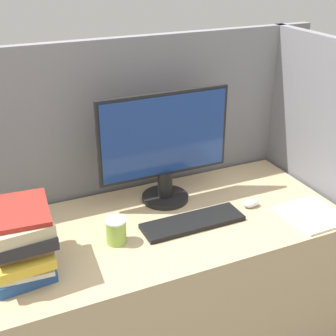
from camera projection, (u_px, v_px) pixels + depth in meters
cubicle_panel_rear at (129, 191)px, 2.27m from camera, size 1.94×0.04×1.47m
cubicle_panel_right at (309, 190)px, 2.28m from camera, size 0.04×0.76×1.47m
desk at (161, 296)px, 2.11m from camera, size 1.54×0.70×0.78m
monitor at (165, 148)px, 2.01m from camera, size 0.60×0.21×0.50m
keyboard at (193, 222)px, 1.93m from camera, size 0.43×0.13×0.02m
mouse at (251, 203)px, 2.05m from camera, size 0.07×0.04×0.04m
coffee_cup at (116, 231)px, 1.79m from camera, size 0.08×0.08×0.10m
book_stack at (19, 240)px, 1.61m from camera, size 0.25×0.32×0.25m
paper_pile at (312, 215)px, 1.99m from camera, size 0.23×0.25×0.01m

